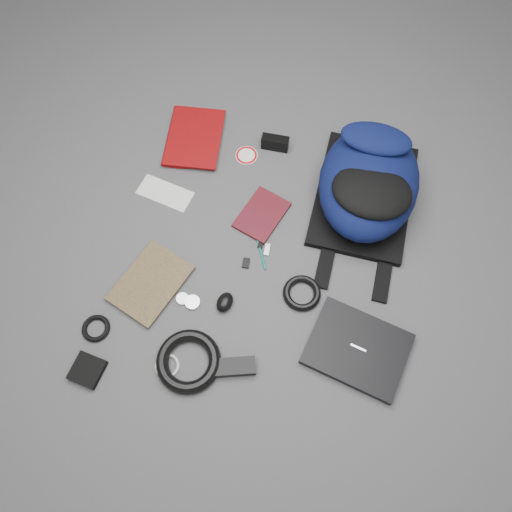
% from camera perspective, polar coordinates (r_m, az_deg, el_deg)
% --- Properties ---
extents(ground, '(4.00, 4.00, 0.00)m').
position_cam_1_polar(ground, '(1.75, 0.00, -0.27)').
color(ground, '#4F4F51').
rests_on(ground, ground).
extents(backpack, '(0.40, 0.56, 0.22)m').
position_cam_1_polar(backpack, '(1.82, 12.77, 8.33)').
color(backpack, black).
rests_on(backpack, ground).
extents(laptop, '(0.36, 0.31, 0.03)m').
position_cam_1_polar(laptop, '(1.67, 11.51, -10.36)').
color(laptop, black).
rests_on(laptop, ground).
extents(textbook_red, '(0.23, 0.30, 0.03)m').
position_cam_1_polar(textbook_red, '(2.04, -10.07, 13.41)').
color(textbook_red, '#71060A').
rests_on(textbook_red, ground).
extents(comic_book, '(0.28, 0.32, 0.02)m').
position_cam_1_polar(comic_book, '(1.78, -14.34, -1.42)').
color(comic_book, '#AA8A0C').
rests_on(comic_book, ground).
extents(envelope, '(0.22, 0.14, 0.00)m').
position_cam_1_polar(envelope, '(1.91, -10.35, 7.09)').
color(envelope, white).
rests_on(envelope, ground).
extents(dvd_case, '(0.20, 0.23, 0.02)m').
position_cam_1_polar(dvd_case, '(1.82, 0.66, 4.74)').
color(dvd_case, '#3E0B12').
rests_on(dvd_case, ground).
extents(compact_camera, '(0.10, 0.04, 0.06)m').
position_cam_1_polar(compact_camera, '(1.97, 2.20, 12.80)').
color(compact_camera, black).
rests_on(compact_camera, ground).
extents(sticker_disc, '(0.09, 0.09, 0.00)m').
position_cam_1_polar(sticker_disc, '(1.97, -1.09, 11.42)').
color(sticker_disc, white).
rests_on(sticker_disc, ground).
extents(pen_teal, '(0.07, 0.14, 0.01)m').
position_cam_1_polar(pen_teal, '(1.76, 0.53, 0.58)').
color(pen_teal, '#0C7263').
rests_on(pen_teal, ground).
extents(pen_red, '(0.04, 0.15, 0.01)m').
position_cam_1_polar(pen_red, '(1.83, 1.36, 4.99)').
color(pen_red, '#A70C1C').
rests_on(pen_red, ground).
extents(id_badge, '(0.07, 0.09, 0.00)m').
position_cam_1_polar(id_badge, '(1.75, -8.96, -1.79)').
color(id_badge, '#1A83C7').
rests_on(id_badge, ground).
extents(usb_black, '(0.02, 0.05, 0.01)m').
position_cam_1_polar(usb_black, '(1.78, 0.61, 1.62)').
color(usb_black, black).
rests_on(usb_black, ground).
extents(usb_silver, '(0.02, 0.04, 0.01)m').
position_cam_1_polar(usb_silver, '(1.76, 1.27, 0.72)').
color(usb_silver, '#AFAFB1').
rests_on(usb_silver, ground).
extents(key_fob, '(0.02, 0.04, 0.01)m').
position_cam_1_polar(key_fob, '(1.74, -1.15, -0.81)').
color(key_fob, black).
rests_on(key_fob, ground).
extents(mouse, '(0.07, 0.08, 0.04)m').
position_cam_1_polar(mouse, '(1.68, -3.59, -5.30)').
color(mouse, black).
rests_on(mouse, ground).
extents(headphone_left, '(0.05, 0.05, 0.01)m').
position_cam_1_polar(headphone_left, '(1.71, -8.40, -4.86)').
color(headphone_left, '#B1B1B3').
rests_on(headphone_left, ground).
extents(headphone_right, '(0.07, 0.07, 0.01)m').
position_cam_1_polar(headphone_right, '(1.70, -7.27, -5.27)').
color(headphone_right, silver).
rests_on(headphone_right, ground).
extents(cable_coil, '(0.14, 0.14, 0.03)m').
position_cam_1_polar(cable_coil, '(1.70, 5.26, -4.24)').
color(cable_coil, black).
rests_on(cable_coil, ground).
extents(power_brick, '(0.14, 0.09, 0.03)m').
position_cam_1_polar(power_brick, '(1.62, -2.45, -12.53)').
color(power_brick, black).
rests_on(power_brick, ground).
extents(power_cord_coil, '(0.25, 0.25, 0.04)m').
position_cam_1_polar(power_cord_coil, '(1.63, -7.72, -11.82)').
color(power_cord_coil, black).
rests_on(power_cord_coil, ground).
extents(pouch, '(0.11, 0.11, 0.02)m').
position_cam_1_polar(pouch, '(1.71, -18.71, -12.25)').
color(pouch, black).
rests_on(pouch, ground).
extents(earbud_coil, '(0.11, 0.11, 0.02)m').
position_cam_1_polar(earbud_coil, '(1.74, -17.82, -7.87)').
color(earbud_coil, black).
rests_on(earbud_coil, ground).
extents(white_cable_coil, '(0.10, 0.10, 0.01)m').
position_cam_1_polar(white_cable_coil, '(1.66, -10.12, -12.25)').
color(white_cable_coil, silver).
rests_on(white_cable_coil, ground).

